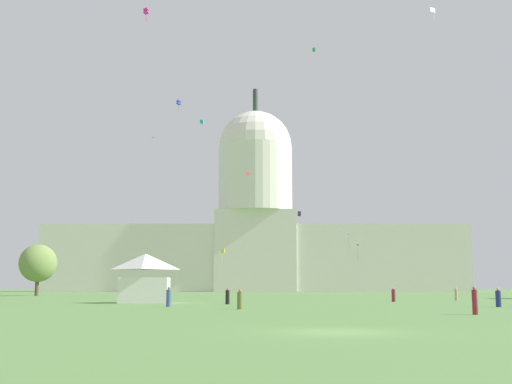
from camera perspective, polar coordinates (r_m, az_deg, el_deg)
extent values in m
plane|color=#567F42|center=(25.23, 7.32, -12.49)|extent=(800.00, 800.00, 0.00)
cube|color=silver|center=(227.89, -9.62, -5.98)|extent=(74.34, 18.42, 23.16)
cube|color=silver|center=(227.81, 9.26, -5.99)|extent=(74.34, 18.42, 23.16)
cube|color=silver|center=(224.92, -0.18, -5.41)|extent=(28.25, 20.26, 28.27)
cylinder|color=silver|center=(227.85, -0.17, 1.14)|extent=(26.64, 26.64, 23.86)
sphere|color=silver|center=(230.16, -0.17, 4.07)|extent=(26.64, 26.64, 26.64)
cylinder|color=#2D3833|center=(234.67, -0.17, 8.29)|extent=(1.80, 1.80, 8.71)
cube|color=white|center=(69.43, -10.17, -8.77)|extent=(5.35, 4.83, 2.71)
pyramid|color=white|center=(69.48, -10.10, -6.23)|extent=(5.62, 5.07, 1.72)
cylinder|color=brown|center=(128.98, -19.37, -7.97)|extent=(0.71, 0.71, 4.05)
ellipsoid|color=olive|center=(129.06, -19.28, -6.11)|extent=(9.44, 9.29, 7.23)
cylinder|color=#3D5684|center=(56.22, -8.04, -9.52)|extent=(0.46, 0.46, 1.48)
sphere|color=#A37556|center=(56.21, -8.02, -8.63)|extent=(0.27, 0.27, 0.26)
cylinder|color=maroon|center=(42.34, 19.13, -9.43)|extent=(0.48, 0.48, 1.55)
sphere|color=#A37556|center=(42.33, 19.07, -8.24)|extent=(0.31, 0.31, 0.22)
cylinder|color=maroon|center=(75.17, 12.26, -9.17)|extent=(0.57, 0.57, 1.43)
sphere|color=tan|center=(75.17, 12.24, -8.54)|extent=(0.29, 0.29, 0.23)
cylinder|color=tan|center=(84.97, 17.60, -8.88)|extent=(0.51, 0.51, 1.42)
sphere|color=beige|center=(84.97, 17.57, -8.33)|extent=(0.31, 0.31, 0.22)
cylinder|color=olive|center=(49.67, -1.58, -9.83)|extent=(0.53, 0.53, 1.32)
sphere|color=#A37556|center=(49.66, -1.58, -8.93)|extent=(0.28, 0.28, 0.22)
cylinder|color=navy|center=(58.84, 21.02, -9.03)|extent=(0.60, 0.60, 1.40)
sphere|color=tan|center=(58.83, 20.97, -8.23)|extent=(0.32, 0.32, 0.25)
cylinder|color=black|center=(63.51, -2.71, -9.52)|extent=(0.57, 0.57, 1.38)
sphere|color=#A37556|center=(63.50, -2.71, -8.80)|extent=(0.30, 0.30, 0.21)
cube|color=green|center=(153.59, 5.16, 12.74)|extent=(0.79, 0.44, 1.15)
pyramid|color=teal|center=(198.32, 8.44, -3.96)|extent=(1.37, 1.54, 0.12)
cylinder|color=teal|center=(197.88, 8.32, -4.62)|extent=(0.18, 0.44, 3.32)
cube|color=white|center=(119.32, 15.63, 15.61)|extent=(0.96, 0.58, 0.96)
cylinder|color=white|center=(118.91, 15.74, 15.10)|extent=(0.20, 0.15, 1.34)
pyramid|color=pink|center=(178.46, 7.27, -3.54)|extent=(0.85, 1.74, 0.18)
cube|color=black|center=(135.92, 3.84, -1.98)|extent=(0.79, 0.61, 1.11)
cube|color=#33BCDB|center=(167.39, -5.03, 6.26)|extent=(1.18, 1.13, 0.58)
cube|color=#33BCDB|center=(167.54, -5.03, 6.45)|extent=(1.18, 1.13, 0.58)
cube|color=red|center=(170.36, -0.85, 1.71)|extent=(1.03, 0.66, 0.97)
cylinder|color=#33BCDB|center=(170.08, -0.85, 1.19)|extent=(0.20, 0.29, 2.22)
cube|color=#D1339E|center=(103.33, -10.04, 15.76)|extent=(0.91, 0.87, 0.46)
cube|color=#D1339E|center=(103.51, -10.03, 15.98)|extent=(0.91, 0.87, 0.46)
cylinder|color=#D1339E|center=(102.98, -10.03, 15.33)|extent=(0.15, 0.21, 1.39)
pyramid|color=purple|center=(185.33, 8.96, -4.84)|extent=(1.31, 1.49, 0.43)
cylinder|color=green|center=(185.43, 9.12, -5.60)|extent=(0.17, 0.53, 3.40)
cube|color=yellow|center=(178.49, -3.12, -5.47)|extent=(1.18, 1.14, 0.59)
cube|color=yellow|center=(178.52, -3.12, -5.28)|extent=(1.18, 1.14, 0.59)
cylinder|color=yellow|center=(178.41, -3.18, -6.04)|extent=(0.08, 0.35, 3.13)
pyramid|color=orange|center=(193.96, -9.62, 4.75)|extent=(1.08, 1.31, 0.42)
cylinder|color=orange|center=(193.50, -9.46, 4.18)|extent=(0.33, 0.46, 3.05)
cube|color=blue|center=(189.22, -7.12, 7.98)|extent=(1.57, 1.56, 0.67)
cube|color=blue|center=(189.41, -7.12, 8.18)|extent=(1.57, 1.56, 0.67)
cylinder|color=blue|center=(188.89, -7.17, 7.63)|extent=(0.21, 0.26, 1.92)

